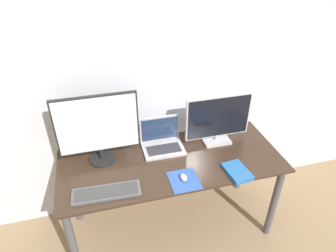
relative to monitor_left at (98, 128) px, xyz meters
The scene contains 9 objects.
wall_back 0.61m from the monitor_left, 28.15° to the left, with size 7.00×0.05×2.50m.
desk 0.65m from the monitor_left, 15.92° to the right, with size 1.65×0.68×0.73m.
monitor_left is the anchor object (origin of this frame).
monitor_right 0.91m from the monitor_left, ahead, with size 0.52×0.15×0.41m.
laptop 0.52m from the monitor_left, ahead, with size 0.32×0.23×0.23m.
keyboard 0.45m from the monitor_left, 90.54° to the right, with size 0.45×0.16×0.02m.
mousepad 0.70m from the monitor_left, 35.69° to the right, with size 0.20×0.22×0.00m.
mouse 0.69m from the monitor_left, 35.06° to the right, with size 0.04×0.07×0.03m.
book 1.02m from the monitor_left, 23.64° to the right, with size 0.17×0.23×0.03m.
Camera 1 is at (-0.47, -1.32, 2.16)m, focal length 32.00 mm.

